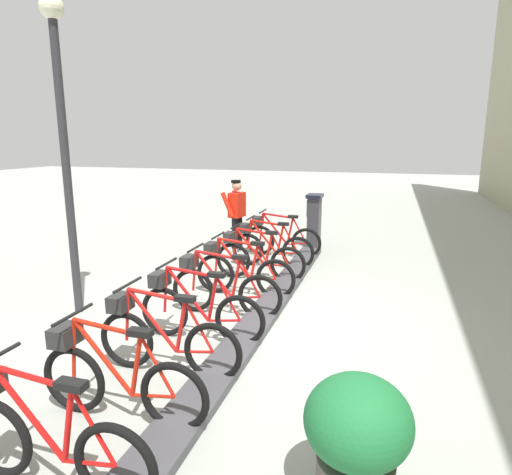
# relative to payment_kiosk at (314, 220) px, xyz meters

# --- Properties ---
(ground_plane) EXTENTS (60.00, 60.00, 0.00)m
(ground_plane) POSITION_rel_payment_kiosk_xyz_m (-0.05, 4.92, -0.67)
(ground_plane) COLOR #A2A79E
(dock_rail_base) EXTENTS (0.44, 8.79, 0.10)m
(dock_rail_base) POSITION_rel_payment_kiosk_xyz_m (-0.05, 4.92, -0.62)
(dock_rail_base) COLOR #47474C
(dock_rail_base) RESTS_ON ground
(payment_kiosk) EXTENTS (0.36, 0.52, 1.28)m
(payment_kiosk) POSITION_rel_payment_kiosk_xyz_m (0.00, 0.00, 0.00)
(payment_kiosk) COLOR #38383D
(payment_kiosk) RESTS_ON ground
(bike_docked_0) EXTENTS (1.72, 0.54, 1.02)m
(bike_docked_0) POSITION_rel_payment_kiosk_xyz_m (0.57, 1.13, -0.24)
(bike_docked_0) COLOR black
(bike_docked_0) RESTS_ON ground
(bike_docked_1) EXTENTS (1.72, 0.54, 1.02)m
(bike_docked_1) POSITION_rel_payment_kiosk_xyz_m (0.57, 2.02, -0.24)
(bike_docked_1) COLOR black
(bike_docked_1) RESTS_ON ground
(bike_docked_2) EXTENTS (1.72, 0.54, 1.02)m
(bike_docked_2) POSITION_rel_payment_kiosk_xyz_m (0.57, 2.90, -0.24)
(bike_docked_2) COLOR black
(bike_docked_2) RESTS_ON ground
(bike_docked_3) EXTENTS (1.72, 0.54, 1.02)m
(bike_docked_3) POSITION_rel_payment_kiosk_xyz_m (0.57, 3.79, -0.24)
(bike_docked_3) COLOR black
(bike_docked_3) RESTS_ON ground
(bike_docked_4) EXTENTS (1.72, 0.54, 1.02)m
(bike_docked_4) POSITION_rel_payment_kiosk_xyz_m (0.57, 4.68, -0.24)
(bike_docked_4) COLOR black
(bike_docked_4) RESTS_ON ground
(bike_docked_5) EXTENTS (1.72, 0.54, 1.02)m
(bike_docked_5) POSITION_rel_payment_kiosk_xyz_m (0.57, 5.57, -0.24)
(bike_docked_5) COLOR black
(bike_docked_5) RESTS_ON ground
(bike_docked_6) EXTENTS (1.72, 0.54, 1.02)m
(bike_docked_6) POSITION_rel_payment_kiosk_xyz_m (0.57, 6.45, -0.24)
(bike_docked_6) COLOR black
(bike_docked_6) RESTS_ON ground
(bike_docked_7) EXTENTS (1.72, 0.54, 1.02)m
(bike_docked_7) POSITION_rel_payment_kiosk_xyz_m (0.57, 7.34, -0.24)
(bike_docked_7) COLOR black
(bike_docked_7) RESTS_ON ground
(bike_docked_8) EXTENTS (1.72, 0.54, 1.02)m
(bike_docked_8) POSITION_rel_payment_kiosk_xyz_m (0.57, 8.23, -0.24)
(bike_docked_8) COLOR black
(bike_docked_8) RESTS_ON ground
(worker_near_rack) EXTENTS (0.53, 0.66, 1.66)m
(worker_near_rack) POSITION_rel_payment_kiosk_xyz_m (1.62, 1.02, 0.24)
(worker_near_rack) COLOR white
(worker_near_rack) RESTS_ON ground
(lamp_post) EXTENTS (0.32, 0.32, 4.42)m
(lamp_post) POSITION_rel_payment_kiosk_xyz_m (2.69, 5.20, 2.19)
(lamp_post) COLOR #2D2D33
(lamp_post) RESTS_ON ground
(planter_bush) EXTENTS (0.76, 0.76, 0.97)m
(planter_bush) POSITION_rel_payment_kiosk_xyz_m (-1.63, 7.67, -0.12)
(planter_bush) COLOR #59544C
(planter_bush) RESTS_ON ground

